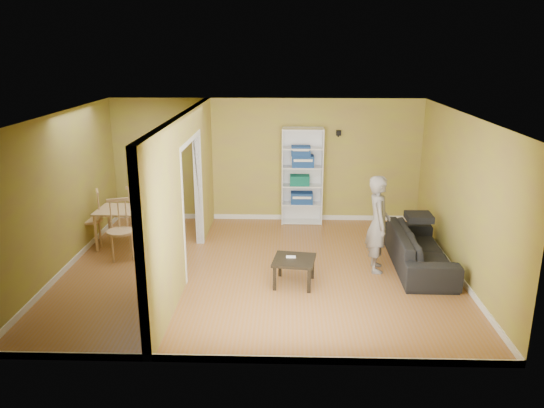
% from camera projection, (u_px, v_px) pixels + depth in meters
% --- Properties ---
extents(room_shell, '(6.50, 6.50, 6.50)m').
position_uv_depth(room_shell, '(259.00, 196.00, 8.55)').
color(room_shell, '#90613F').
rests_on(room_shell, ground).
extents(partition, '(0.22, 5.50, 2.60)m').
position_uv_depth(partition, '(185.00, 195.00, 8.58)').
color(partition, '#9A7D4B').
rests_on(partition, ground).
extents(wall_speaker, '(0.10, 0.10, 0.10)m').
position_uv_depth(wall_speaker, '(339.00, 133.00, 10.91)').
color(wall_speaker, black).
rests_on(wall_speaker, room_shell).
extents(sofa, '(2.21, 0.98, 0.84)m').
position_uv_depth(sofa, '(420.00, 244.00, 8.93)').
color(sofa, '#303031').
rests_on(sofa, ground).
extents(person, '(0.71, 0.56, 1.91)m').
position_uv_depth(person, '(379.00, 216.00, 8.66)').
color(person, slate).
rests_on(person, ground).
extents(bookshelf, '(0.85, 0.37, 2.02)m').
position_uv_depth(bookshelf, '(302.00, 176.00, 11.11)').
color(bookshelf, white).
rests_on(bookshelf, ground).
extents(paper_box_navy_a, '(0.46, 0.30, 0.23)m').
position_uv_depth(paper_box_navy_a, '(302.00, 198.00, 11.19)').
color(paper_box_navy_a, '#100F50').
rests_on(paper_box_navy_a, bookshelf).
extents(paper_box_teal, '(0.41, 0.26, 0.21)m').
position_uv_depth(paper_box_teal, '(300.00, 180.00, 11.08)').
color(paper_box_teal, '#1C7A81').
rests_on(paper_box_teal, bookshelf).
extents(paper_box_navy_b, '(0.45, 0.30, 0.23)m').
position_uv_depth(paper_box_navy_b, '(303.00, 161.00, 10.96)').
color(paper_box_navy_b, navy).
rests_on(paper_box_navy_b, bookshelf).
extents(paper_box_navy_c, '(0.39, 0.26, 0.20)m').
position_uv_depth(paper_box_navy_c, '(301.00, 152.00, 10.91)').
color(paper_box_navy_c, navy).
rests_on(paper_box_navy_c, bookshelf).
extents(coffee_table, '(0.64, 0.64, 0.42)m').
position_uv_depth(coffee_table, '(294.00, 263.00, 8.29)').
color(coffee_table, black).
rests_on(coffee_table, ground).
extents(game_controller, '(0.15, 0.04, 0.03)m').
position_uv_depth(game_controller, '(291.00, 257.00, 8.32)').
color(game_controller, white).
rests_on(game_controller, coffee_table).
extents(dining_table, '(1.15, 0.77, 0.72)m').
position_uv_depth(dining_table, '(129.00, 213.00, 9.83)').
color(dining_table, tan).
rests_on(dining_table, ground).
extents(chair_left, '(0.63, 0.63, 1.05)m').
position_uv_depth(chair_left, '(89.00, 218.00, 9.90)').
color(chair_left, '#D6BA89').
rests_on(chair_left, ground).
extents(chair_near, '(0.63, 0.63, 1.06)m').
position_uv_depth(chair_near, '(120.00, 230.00, 9.28)').
color(chair_near, '#CDBA86').
rests_on(chair_near, ground).
extents(chair_far, '(0.58, 0.58, 1.02)m').
position_uv_depth(chair_far, '(141.00, 210.00, 10.48)').
color(chair_far, tan).
rests_on(chair_far, ground).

